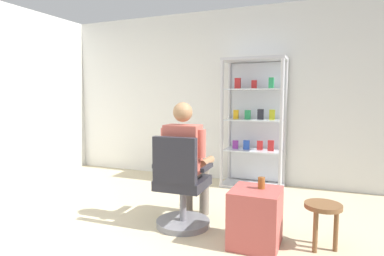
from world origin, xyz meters
TOP-DOWN VIEW (x-y plane):
  - back_wall at (0.00, 3.00)m, footprint 6.00×0.10m
  - display_cabinet_main at (0.40, 2.76)m, footprint 0.90×0.45m
  - office_chair at (0.05, 0.90)m, footprint 0.57×0.56m
  - seated_shopkeeper at (0.04, 1.06)m, footprint 0.50×0.57m
  - storage_crate at (0.83, 0.81)m, footprint 0.43×0.45m
  - tea_glass at (0.87, 0.85)m, footprint 0.06×0.06m
  - wooden_stool at (1.40, 0.96)m, footprint 0.32×0.32m

SIDE VIEW (x-z plane):
  - storage_crate at x=0.83m, z-range 0.00..0.52m
  - wooden_stool at x=1.40m, z-range 0.12..0.53m
  - office_chair at x=0.05m, z-range -0.09..0.87m
  - tea_glass at x=0.87m, z-range 0.52..0.62m
  - seated_shopkeeper at x=0.04m, z-range 0.07..1.36m
  - display_cabinet_main at x=0.40m, z-range 0.01..1.91m
  - back_wall at x=0.00m, z-range 0.00..2.70m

